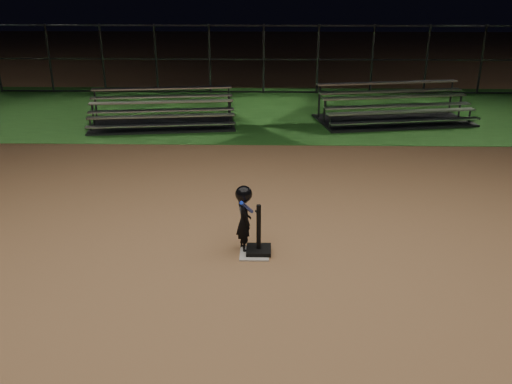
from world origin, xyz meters
name	(u,v)px	position (x,y,z in m)	size (l,w,h in m)	color
ground	(254,255)	(0.00, 0.00, 0.00)	(80.00, 80.00, 0.00)	#AE7C4E
grass_strip	(262,111)	(0.00, 10.00, 0.01)	(60.00, 8.00, 0.01)	#22591D
home_plate	(254,254)	(0.00, 0.00, 0.01)	(0.45, 0.45, 0.02)	beige
batting_tee	(259,243)	(0.06, 0.06, 0.17)	(0.38, 0.38, 0.78)	black
child_batter	(244,217)	(-0.16, 0.16, 0.57)	(0.42, 0.61, 1.07)	black
bleacher_left	(163,119)	(-2.88, 7.95, 0.21)	(4.33, 2.53, 1.01)	silver
bleacher_right	(393,115)	(3.94, 8.58, 0.22)	(4.75, 2.93, 1.09)	#BBBBC0
backstop_fence	(264,59)	(0.00, 13.00, 1.25)	(20.08, 0.08, 2.50)	#38383D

